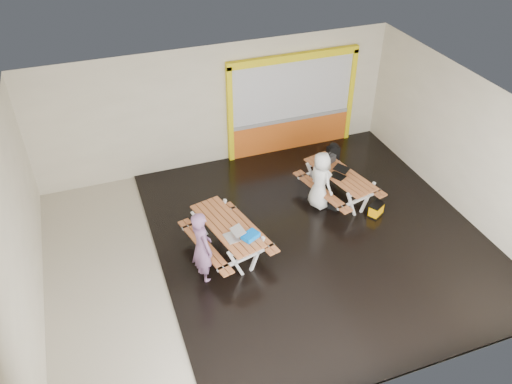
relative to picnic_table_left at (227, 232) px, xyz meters
name	(u,v)px	position (x,y,z in m)	size (l,w,h in m)	color
room	(270,187)	(0.96, -0.17, 1.11)	(10.02, 8.02, 3.52)	beige
deck	(318,235)	(2.21, -0.17, -0.62)	(7.50, 7.98, 0.05)	black
kiosk	(292,106)	(3.16, 3.77, 0.80)	(3.88, 0.16, 3.00)	orange
picnic_table_left	(227,232)	(0.00, 0.00, 0.00)	(1.88, 2.39, 0.85)	#B46534
picnic_table_right	(339,179)	(3.33, 0.99, -0.01)	(1.85, 2.35, 0.83)	#B46534
person_left	(202,247)	(-0.72, -0.56, 0.24)	(0.65, 0.42, 1.77)	slate
person_right	(320,180)	(2.69, 0.82, 0.22)	(0.75, 0.49, 1.54)	white
laptop_left	(234,235)	(0.02, -0.44, 0.25)	(0.46, 0.43, 0.17)	silver
laptop_right	(339,173)	(3.25, 0.91, 0.25)	(0.56, 0.54, 0.18)	black
blue_pouch	(250,236)	(0.35, -0.58, 0.25)	(0.36, 0.25, 0.11)	#016AE8
toolbox	(328,159)	(3.25, 1.54, 0.28)	(0.48, 0.38, 0.25)	black
backpack	(333,153)	(3.66, 2.03, 0.11)	(0.32, 0.21, 0.54)	black
dark_case	(335,204)	(3.09, 0.68, -0.52)	(0.37, 0.28, 0.14)	black
fluke_bag	(376,210)	(3.89, 0.01, -0.43)	(0.47, 0.42, 0.34)	black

